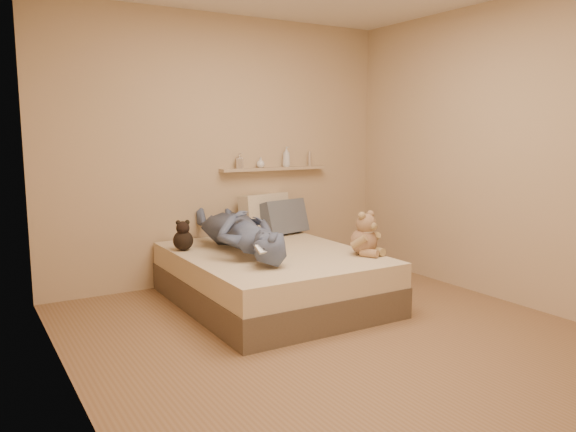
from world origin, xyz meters
TOP-DOWN VIEW (x-y plane):
  - room at (0.00, 0.00)m, footprint 3.80×3.80m
  - bed at (0.00, 0.93)m, footprint 1.50×1.90m
  - game_console at (-0.33, 0.40)m, footprint 0.19×0.10m
  - teddy_bear at (0.62, 0.43)m, footprint 0.30×0.31m
  - dark_plush at (-0.63, 1.38)m, footprint 0.18×0.18m
  - pillow_cream at (0.39, 1.76)m, footprint 0.58×0.32m
  - pillow_grey at (0.54, 1.62)m, footprint 0.54×0.33m
  - person at (-0.22, 1.09)m, footprint 0.73×1.59m
  - wall_shelf at (0.55, 1.84)m, footprint 1.20×0.12m
  - shelf_bottles at (0.50, 1.84)m, footprint 0.90×0.12m

SIDE VIEW (x-z plane):
  - bed at x=0.00m, z-range 0.00..0.45m
  - dark_plush at x=-0.63m, z-range 0.43..0.70m
  - teddy_bear at x=0.62m, z-range 0.42..0.79m
  - game_console at x=-0.33m, z-range 0.58..0.65m
  - pillow_grey at x=0.54m, z-range 0.44..0.80m
  - person at x=-0.22m, z-range 0.45..0.82m
  - pillow_cream at x=0.39m, z-range 0.44..0.86m
  - wall_shelf at x=0.55m, z-range 1.09..1.11m
  - shelf_bottles at x=0.50m, z-range 1.09..1.30m
  - room at x=0.00m, z-range -0.60..3.20m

